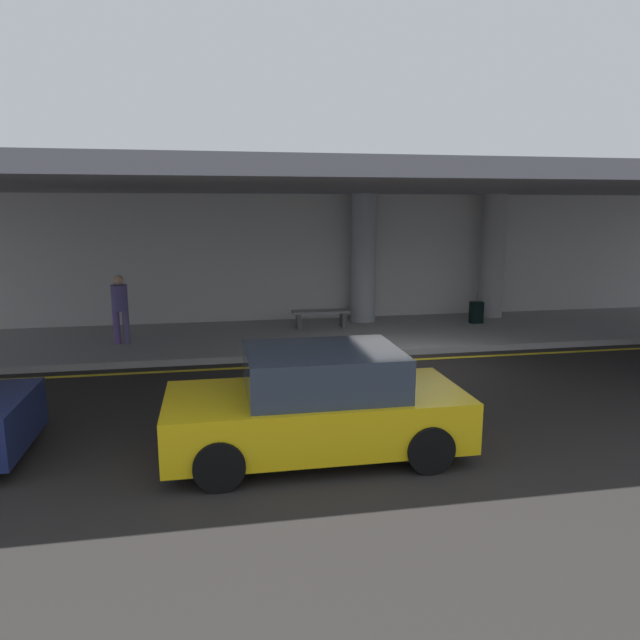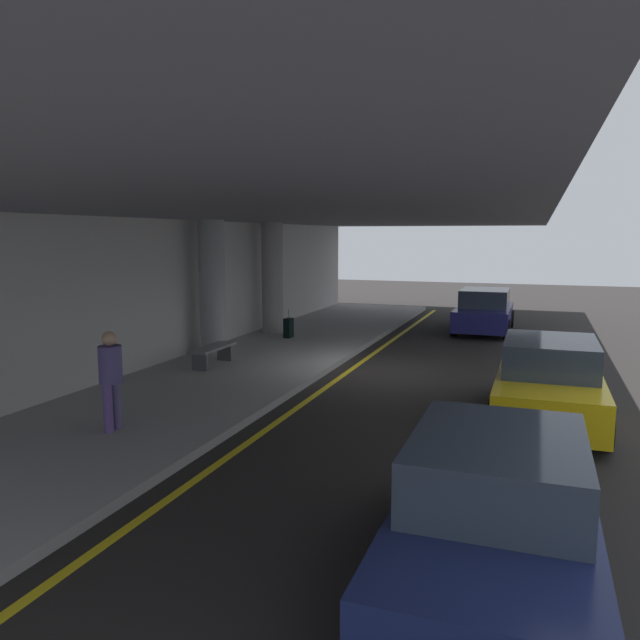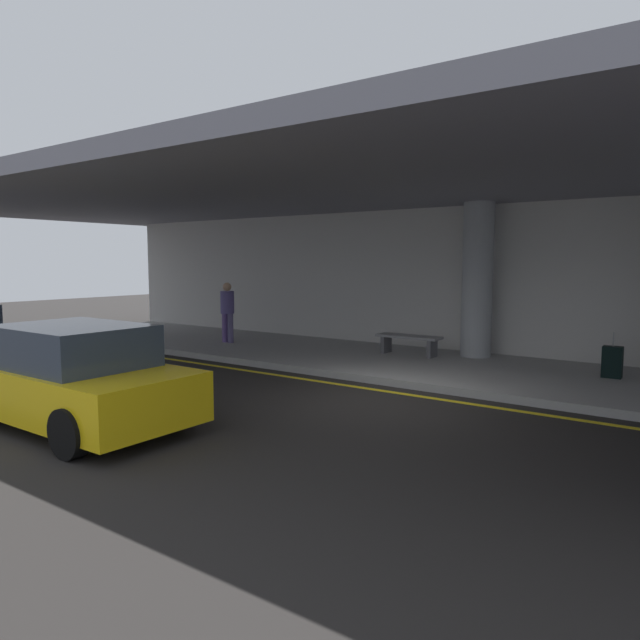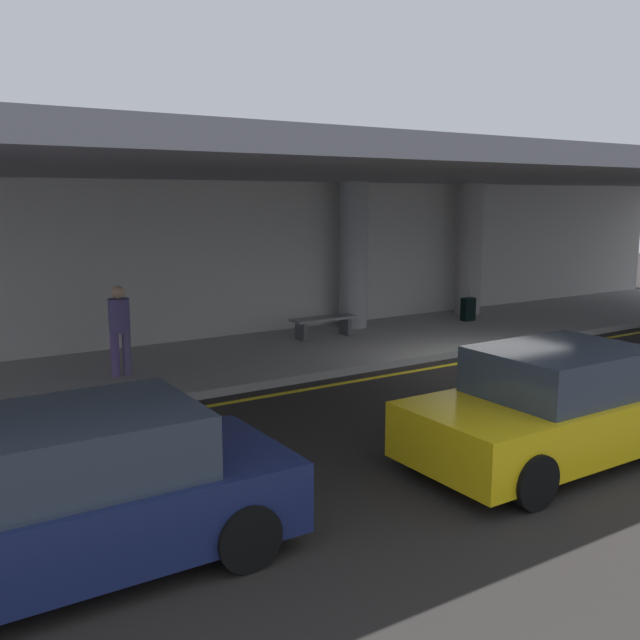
% 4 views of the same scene
% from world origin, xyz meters
% --- Properties ---
extents(ground_plane, '(60.00, 60.00, 0.00)m').
position_xyz_m(ground_plane, '(0.00, 0.00, 0.00)').
color(ground_plane, black).
extents(sidewalk, '(26.00, 4.20, 0.15)m').
position_xyz_m(sidewalk, '(0.00, 3.10, 0.07)').
color(sidewalk, '#979695').
rests_on(sidewalk, ground).
extents(lane_stripe_yellow, '(26.00, 0.14, 0.01)m').
position_xyz_m(lane_stripe_yellow, '(0.00, 0.58, 0.00)').
color(lane_stripe_yellow, yellow).
rests_on(lane_stripe_yellow, ground).
extents(support_column_far_left, '(0.72, 0.72, 3.65)m').
position_xyz_m(support_column_far_left, '(0.00, 4.58, 1.97)').
color(support_column_far_left, '#91959A').
rests_on(support_column_far_left, sidewalk).
extents(support_column_left_mid, '(0.72, 0.72, 3.65)m').
position_xyz_m(support_column_left_mid, '(4.00, 4.58, 1.97)').
color(support_column_left_mid, '#969393').
rests_on(support_column_left_mid, sidewalk).
extents(ceiling_overhang, '(28.00, 13.20, 0.30)m').
position_xyz_m(ceiling_overhang, '(0.00, 2.60, 3.95)').
color(ceiling_overhang, slate).
rests_on(ceiling_overhang, support_column_far_left).
extents(terminal_back_wall, '(26.00, 0.30, 3.80)m').
position_xyz_m(terminal_back_wall, '(0.00, 5.35, 1.90)').
color(terminal_back_wall, '#BCBAB6').
rests_on(terminal_back_wall, ground).
extents(car_yellow_taxi, '(4.10, 1.92, 1.50)m').
position_xyz_m(car_yellow_taxi, '(-2.91, -4.07, 0.71)').
color(car_yellow_taxi, yellow).
rests_on(car_yellow_taxi, ground).
extents(traveler_with_luggage, '(0.38, 0.38, 1.68)m').
position_xyz_m(traveler_with_luggage, '(-6.51, 2.80, 1.11)').
color(traveler_with_luggage, '#60478D').
rests_on(traveler_with_luggage, sidewalk).
extents(suitcase_upright_primary, '(0.36, 0.22, 0.90)m').
position_xyz_m(suitcase_upright_primary, '(3.11, 3.63, 0.46)').
color(suitcase_upright_primary, black).
rests_on(suitcase_upright_primary, sidewalk).
extents(bench_metal, '(1.60, 0.50, 0.48)m').
position_xyz_m(bench_metal, '(-1.39, 3.81, 0.50)').
color(bench_metal, slate).
rests_on(bench_metal, sidewalk).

